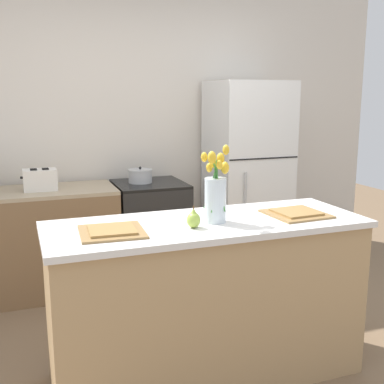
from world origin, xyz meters
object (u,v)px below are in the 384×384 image
(stove_range, at_px, (150,231))
(pear_figurine, at_px, (194,219))
(toaster, at_px, (40,180))
(plate_setting_right, at_px, (296,213))
(cooking_pot, at_px, (140,176))
(refrigerator, at_px, (247,177))
(plate_setting_left, at_px, (112,231))
(flower_vase, at_px, (216,193))

(stove_range, relative_size, pear_figurine, 7.35)
(stove_range, bearing_deg, toaster, -178.65)
(plate_setting_right, relative_size, cooking_pot, 1.63)
(stove_range, distance_m, refrigerator, 1.05)
(pear_figurine, distance_m, cooking_pot, 1.74)
(stove_range, bearing_deg, pear_figurine, -97.35)
(stove_range, distance_m, pear_figurine, 1.80)
(plate_setting_left, bearing_deg, flower_vase, 1.60)
(refrigerator, bearing_deg, stove_range, -179.96)
(flower_vase, relative_size, plate_setting_right, 1.27)
(plate_setting_left, height_order, toaster, toaster)
(toaster, xyz_separation_m, cooking_pot, (0.84, 0.06, -0.03))
(toaster, bearing_deg, cooking_pot, 3.79)
(stove_range, bearing_deg, plate_setting_left, -111.47)
(flower_vase, xyz_separation_m, plate_setting_right, (0.51, -0.02, -0.15))
(refrigerator, xyz_separation_m, plate_setting_right, (-0.50, -1.64, 0.07))
(refrigerator, relative_size, plate_setting_left, 5.13)
(plate_setting_left, xyz_separation_m, toaster, (-0.27, 1.62, 0.02))
(flower_vase, relative_size, pear_figurine, 3.63)
(stove_range, xyz_separation_m, refrigerator, (0.95, 0.00, 0.44))
(stove_range, relative_size, cooking_pot, 4.18)
(flower_vase, xyz_separation_m, toaster, (-0.85, 1.60, -0.14))
(flower_vase, bearing_deg, plate_setting_left, -178.40)
(flower_vase, bearing_deg, stove_range, 87.76)
(pear_figurine, relative_size, cooking_pot, 0.57)
(flower_vase, xyz_separation_m, cooking_pot, (-0.01, 1.66, -0.16))
(pear_figurine, height_order, cooking_pot, pear_figurine)
(flower_vase, relative_size, plate_setting_left, 1.27)
(pear_figurine, bearing_deg, cooking_pot, 85.21)
(toaster, bearing_deg, plate_setting_right, -50.01)
(plate_setting_left, relative_size, toaster, 1.23)
(stove_range, height_order, cooking_pot, cooking_pot)
(stove_range, relative_size, toaster, 3.15)
(flower_vase, distance_m, plate_setting_right, 0.53)
(refrigerator, height_order, toaster, refrigerator)
(refrigerator, bearing_deg, toaster, -179.31)
(plate_setting_left, bearing_deg, stove_range, 68.53)
(stove_range, height_order, flower_vase, flower_vase)
(refrigerator, xyz_separation_m, cooking_pot, (-1.02, 0.03, 0.06))
(plate_setting_left, height_order, cooking_pot, cooking_pot)
(flower_vase, bearing_deg, refrigerator, 58.09)
(refrigerator, height_order, pear_figurine, refrigerator)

